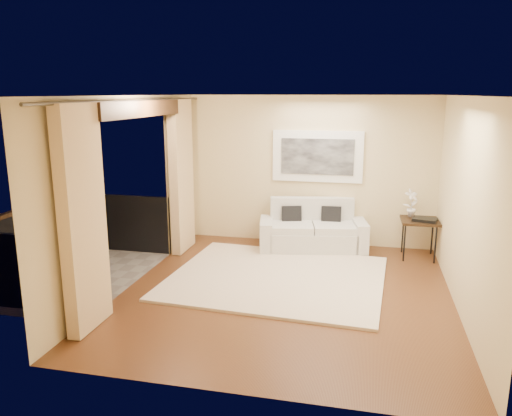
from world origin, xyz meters
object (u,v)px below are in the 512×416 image
(balcony_chair_near, at_px, (61,257))
(side_table, at_px, (420,223))
(ice_bucket, at_px, (55,221))
(sofa, at_px, (312,232))
(bistro_table, at_px, (59,236))
(orchid, at_px, (411,203))
(balcony_chair_far, at_px, (59,238))

(balcony_chair_near, bearing_deg, side_table, 36.91)
(ice_bucket, bearing_deg, balcony_chair_near, -51.95)
(sofa, height_order, bistro_table, sofa)
(bistro_table, xyz_separation_m, balcony_chair_near, (0.33, -0.47, -0.14))
(side_table, height_order, orchid, orchid)
(side_table, bearing_deg, sofa, 177.29)
(balcony_chair_near, bearing_deg, ice_bucket, 134.02)
(bistro_table, distance_m, balcony_chair_far, 0.77)
(side_table, height_order, ice_bucket, ice_bucket)
(sofa, bearing_deg, bistro_table, -153.95)
(sofa, height_order, ice_bucket, ice_bucket)
(orchid, relative_size, ice_bucket, 2.42)
(orchid, bearing_deg, balcony_chair_near, -146.95)
(sofa, distance_m, bistro_table, 4.21)
(sofa, xyz_separation_m, balcony_chair_near, (-3.02, -2.98, 0.28))
(sofa, height_order, side_table, sofa)
(side_table, distance_m, balcony_chair_near, 5.63)
(balcony_chair_far, distance_m, balcony_chair_near, 1.31)
(bistro_table, distance_m, ice_bucket, 0.24)
(bistro_table, height_order, ice_bucket, ice_bucket)
(bistro_table, bearing_deg, balcony_chair_near, -54.53)
(ice_bucket, bearing_deg, sofa, 34.68)
(orchid, relative_size, balcony_chair_far, 0.55)
(bistro_table, height_order, balcony_chair_near, balcony_chair_near)
(balcony_chair_near, height_order, ice_bucket, balcony_chair_near)
(bistro_table, height_order, balcony_chair_far, balcony_chair_far)
(balcony_chair_near, distance_m, ice_bucket, 0.80)
(side_table, bearing_deg, balcony_chair_far, -161.89)
(sofa, xyz_separation_m, balcony_chair_far, (-3.78, -1.91, 0.19))
(side_table, xyz_separation_m, orchid, (-0.15, 0.15, 0.30))
(orchid, height_order, ice_bucket, orchid)
(orchid, xyz_separation_m, ice_bucket, (-5.13, -2.47, 0.01))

